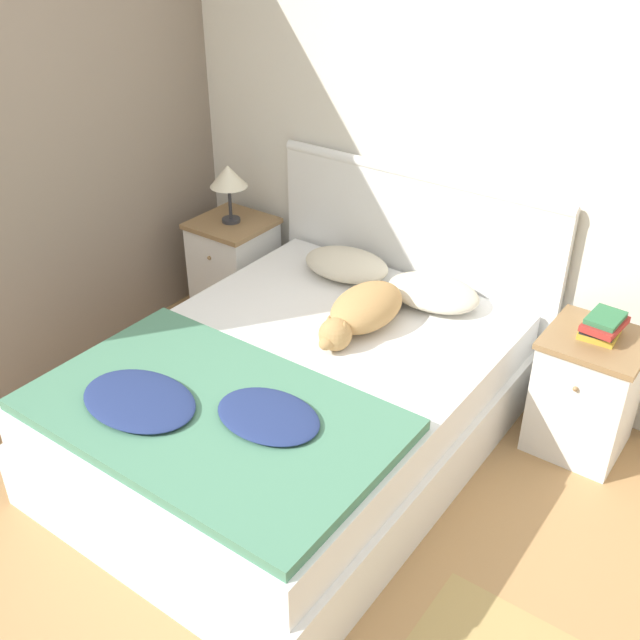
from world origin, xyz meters
name	(u,v)px	position (x,y,z in m)	size (l,w,h in m)	color
ground_plane	(170,598)	(0.00, 0.00, 0.00)	(16.00, 16.00, 0.00)	tan
wall_back	(454,138)	(0.00, 2.13, 1.27)	(9.00, 0.06, 2.55)	silver
wall_side_left	(61,131)	(-1.67, 1.05, 1.27)	(0.06, 3.10, 2.55)	gray
bed	(294,405)	(-0.15, 0.99, 0.26)	(1.59, 2.10, 0.52)	white
headboard	(412,262)	(-0.15, 2.06, 0.57)	(1.67, 0.06, 1.10)	white
nightstand_left	(235,267)	(-1.25, 1.81, 0.31)	(0.44, 0.44, 0.61)	white
nightstand_right	(586,393)	(0.95, 1.81, 0.31)	(0.44, 0.44, 0.61)	white
pillow_left	(346,264)	(-0.41, 1.81, 0.58)	(0.49, 0.35, 0.12)	beige
pillow_right	(433,292)	(0.12, 1.81, 0.58)	(0.49, 0.35, 0.12)	beige
quilt	(207,413)	(-0.16, 0.44, 0.55)	(1.49, 0.92, 0.09)	#4C8466
dog	(363,311)	(-0.04, 1.40, 0.61)	(0.29, 0.68, 0.19)	tan
book_stack	(603,326)	(0.95, 1.84, 0.67)	(0.18, 0.24, 0.11)	gold
table_lamp	(228,178)	(-1.25, 1.81, 0.89)	(0.22, 0.22, 0.35)	#2D2D33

